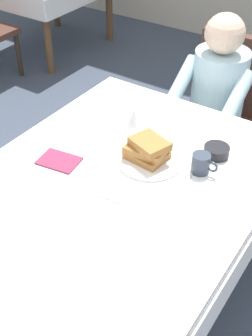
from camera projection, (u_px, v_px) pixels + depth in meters
The scene contains 13 objects.
ground_plane at pixel (115, 296), 2.23m from camera, with size 14.00×14.00×0.00m, color #3D4756.
dining_table_main at pixel (113, 201), 1.82m from camera, with size 1.12×1.52×0.74m.
chair_diner at pixel (223, 105), 2.66m from camera, with size 0.44×0.45×0.93m.
diner_person at pixel (215, 95), 2.48m from camera, with size 0.40×0.43×1.12m.
plate_breakfast at pixel (150, 160), 1.88m from camera, with size 0.28×0.28×0.02m, color white.
breakfast_stack at pixel (148, 149), 1.85m from camera, with size 0.19×0.16×0.10m.
cup_coffee at pixel (201, 163), 1.80m from camera, with size 0.11×0.08×0.08m.
bowl_butter at pixel (217, 151), 1.90m from camera, with size 0.11×0.11×0.04m, color black.
syrup_pitcher at pixel (134, 118), 2.08m from camera, with size 0.08×0.08×0.07m.
fork_left_of_plate at pixel (110, 148), 1.95m from camera, with size 0.18×0.01×0.01m, color silver.
knife_right_of_plate at pixel (187, 179), 1.79m from camera, with size 0.20×0.01×0.01m, color silver.
spoon_near_edge at pixel (107, 198), 1.70m from camera, with size 0.15×0.01×0.01m, color silver.
napkin_folded at pixel (59, 161), 1.88m from camera, with size 0.17×0.12×0.01m, color #8C2D4C.
Camera 1 is at (0.79, -1.08, 1.89)m, focal length 47.54 mm.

